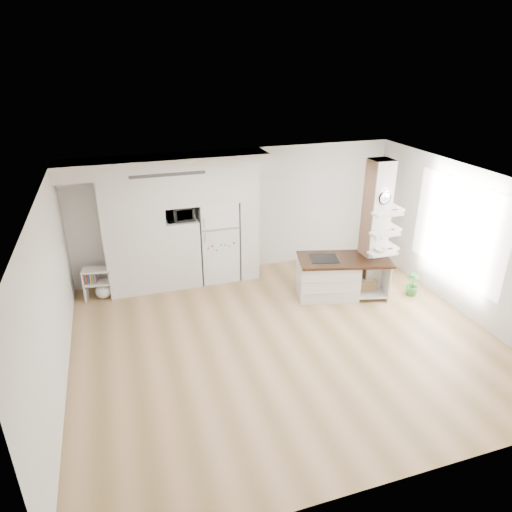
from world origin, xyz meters
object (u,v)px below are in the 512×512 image
(kitchen_island, at_px, (333,276))
(bookshelf, at_px, (100,285))
(refrigerator, at_px, (218,240))
(floor_plant_a, at_px, (364,269))

(kitchen_island, relative_size, bookshelf, 3.04)
(refrigerator, xyz_separation_m, kitchen_island, (2.00, -1.47, -0.45))
(refrigerator, distance_m, floor_plant_a, 3.22)
(floor_plant_a, bearing_deg, kitchen_island, -155.47)
(kitchen_island, height_order, bookshelf, kitchen_island)
(bookshelf, relative_size, floor_plant_a, 1.48)
(refrigerator, bearing_deg, floor_plant_a, -18.96)
(kitchen_island, xyz_separation_m, bookshelf, (-4.45, 1.28, -0.14))
(kitchen_island, distance_m, floor_plant_a, 1.10)
(kitchen_island, height_order, floor_plant_a, kitchen_island)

